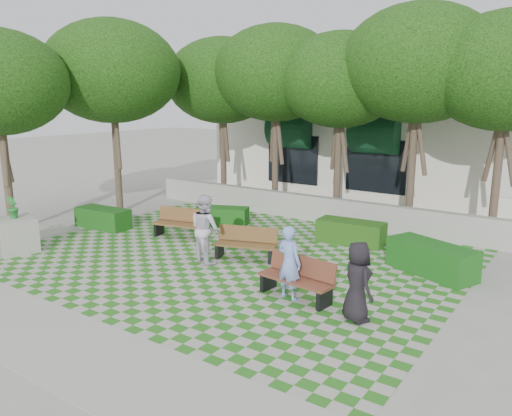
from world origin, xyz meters
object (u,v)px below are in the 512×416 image
Objects in this scene: hedge_east at (431,259)px; person_white at (206,229)px; hedge_west at (103,218)px; bench_east at (297,279)px; bench_mid at (246,244)px; person_blue at (289,263)px; bench_west at (181,224)px; hedge_midright at (351,232)px; hedge_midleft at (222,216)px; person_dark at (358,282)px; planter_back at (16,233)px.

person_white is (-5.28, -2.55, 0.54)m from hedge_east.
hedge_west is at bearing 11.13° from person_white.
bench_east is 0.93× the size of hedge_west.
person_blue is (2.41, -1.70, 0.41)m from bench_mid.
bench_west is 2.72m from person_white.
bench_east is at bearing -9.86° from hedge_west.
hedge_midleft is at bearing -174.42° from hedge_midright.
hedge_west is at bearing 24.56° from person_dark.
bench_mid reaches higher than hedge_west.
planter_back is at bearing 19.79° from person_blue.
hedge_midright is at bearing 39.98° from planter_back.
person_white is at bearing -8.11° from hedge_west.
person_dark is 4.97m from person_white.
bench_east reaches higher than hedge_midleft.
hedge_midright is 4.69m from hedge_midleft.
person_white reaches higher than bench_east.
bench_east is at bearing -49.64° from bench_mid.
hedge_east is at bearing -135.03° from person_white.
bench_mid is at bearing -26.24° from person_blue.
hedge_west is at bearing -1.98° from person_blue.
hedge_midright is 1.03× the size of hedge_west.
person_blue reaches higher than person_dark.
hedge_midleft is 1.07× the size of person_blue.
person_blue is 1.02× the size of person_dark.
bench_mid is 3.92m from hedge_midleft.
planter_back is 8.37m from person_blue.
bench_east is 8.67m from hedge_west.
planter_back is (-7.55, -6.33, 0.20)m from hedge_midright.
planter_back is (0.20, -3.20, 0.21)m from hedge_west.
bench_mid is at bearing 29.33° from planter_back.
bench_west reaches higher than hedge_midright.
bench_mid is 6.67m from planter_back.
bench_east is 1.09× the size of person_blue.
planter_back reaches higher than person_dark.
person_white is (5.26, -0.75, 0.59)m from hedge_west.
person_blue reaches higher than hedge_midleft.
planter_back reaches higher than hedge_midright.
hedge_east is 1.11× the size of hedge_midright.
person_blue reaches higher than bench_west.
person_dark is at bearing -32.26° from bench_west.
bench_west is at bearing 12.71° from hedge_west.
bench_west is at bearing -92.52° from hedge_midleft.
hedge_midright is 5.50m from person_dark.
person_white is at bearing 174.56° from bench_east.
hedge_east reaches higher than hedge_west.
person_dark is (9.91, 1.38, 0.26)m from planter_back.
bench_west is 0.91× the size of hedge_midright.
hedge_midright is at bearing 5.58° from hedge_midleft.
bench_east is 3.40m from person_white.
person_blue is at bearing -53.44° from bench_mid.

